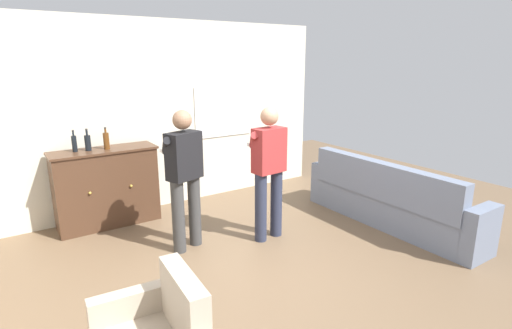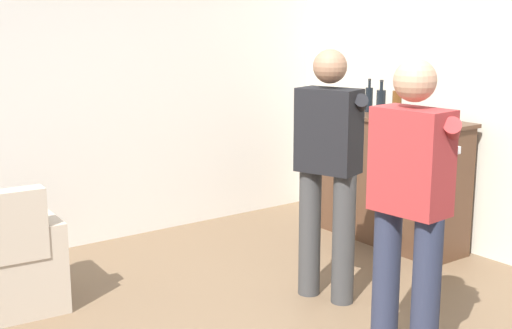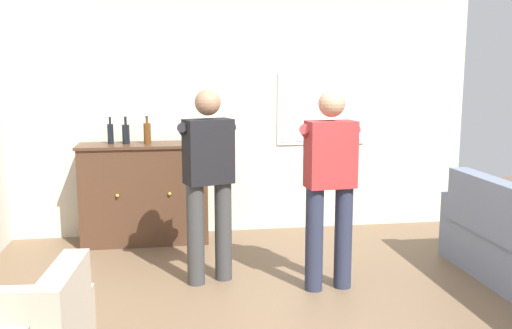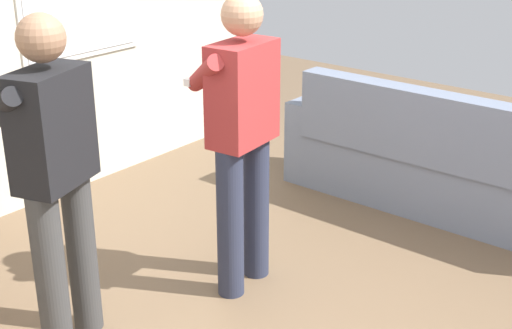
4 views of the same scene
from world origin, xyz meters
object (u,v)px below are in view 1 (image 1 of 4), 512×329
object	(u,v)px
sideboard_cabinet	(107,187)
bottle_liquor_amber	(88,142)
person_standing_left	(184,174)
couch	(388,201)
bottle_spirits_clear	(106,141)
person_standing_right	(268,167)
bottle_wine_green	(74,143)

from	to	relation	value
sideboard_cabinet	bottle_liquor_amber	bearing A→B (deg)	171.28
person_standing_left	couch	bearing A→B (deg)	-19.71
sideboard_cabinet	bottle_spirits_clear	distance (m)	0.65
couch	sideboard_cabinet	distance (m)	3.85
sideboard_cabinet	person_standing_right	distance (m)	2.27
sideboard_cabinet	person_standing_left	world-z (taller)	person_standing_left
bottle_wine_green	person_standing_left	xyz separation A→B (m)	(0.93, -1.31, -0.24)
sideboard_cabinet	bottle_spirits_clear	xyz separation A→B (m)	(0.05, -0.02, 0.65)
bottle_liquor_amber	bottle_spirits_clear	size ratio (longest dim) A/B	0.98
bottle_wine_green	person_standing_right	xyz separation A→B (m)	(1.91, -1.63, -0.24)
couch	bottle_spirits_clear	world-z (taller)	bottle_spirits_clear
bottle_spirits_clear	person_standing_left	bearing A→B (deg)	-66.16
sideboard_cabinet	person_standing_right	bearing A→B (deg)	-45.03
person_standing_left	bottle_wine_green	bearing A→B (deg)	125.39
sideboard_cabinet	bottle_wine_green	bearing A→B (deg)	171.87
couch	person_standing_left	world-z (taller)	person_standing_left
couch	person_standing_left	xyz separation A→B (m)	(-2.57, 0.92, 0.59)
bottle_wine_green	person_standing_left	distance (m)	1.62
person_standing_left	person_standing_right	size ratio (longest dim) A/B	1.00
bottle_liquor_amber	bottle_spirits_clear	world-z (taller)	bottle_spirits_clear
bottle_wine_green	person_standing_left	world-z (taller)	person_standing_left
couch	bottle_spirits_clear	bearing A→B (deg)	145.30
bottle_liquor_amber	person_standing_right	xyz separation A→B (m)	(1.75, -1.61, -0.24)
sideboard_cabinet	bottle_wine_green	xyz separation A→B (m)	(-0.33, 0.05, 0.65)
bottle_liquor_amber	bottle_wine_green	bearing A→B (deg)	172.52
couch	person_standing_right	bearing A→B (deg)	159.23
sideboard_cabinet	bottle_liquor_amber	world-z (taller)	bottle_liquor_amber
bottle_wine_green	bottle_spirits_clear	world-z (taller)	bottle_spirits_clear
person_standing_right	bottle_liquor_amber	bearing A→B (deg)	137.50
couch	bottle_liquor_amber	xyz separation A→B (m)	(-3.34, 2.21, 0.83)
bottle_spirits_clear	person_standing_left	size ratio (longest dim) A/B	0.18
bottle_liquor_amber	person_standing_left	world-z (taller)	person_standing_left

